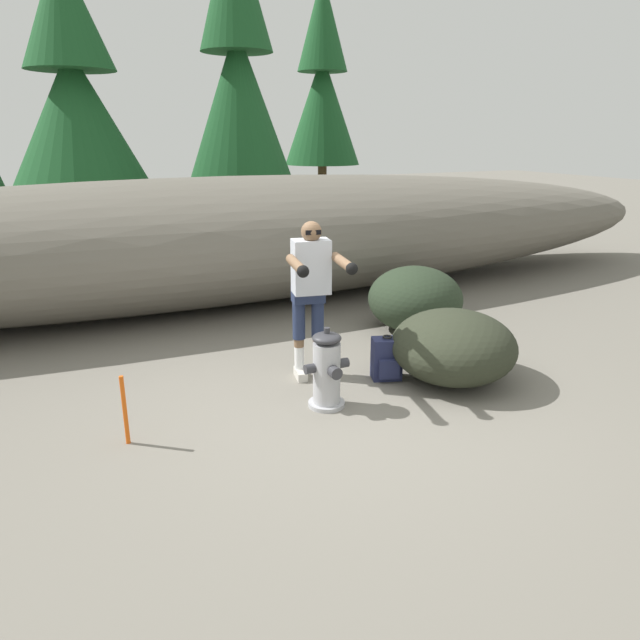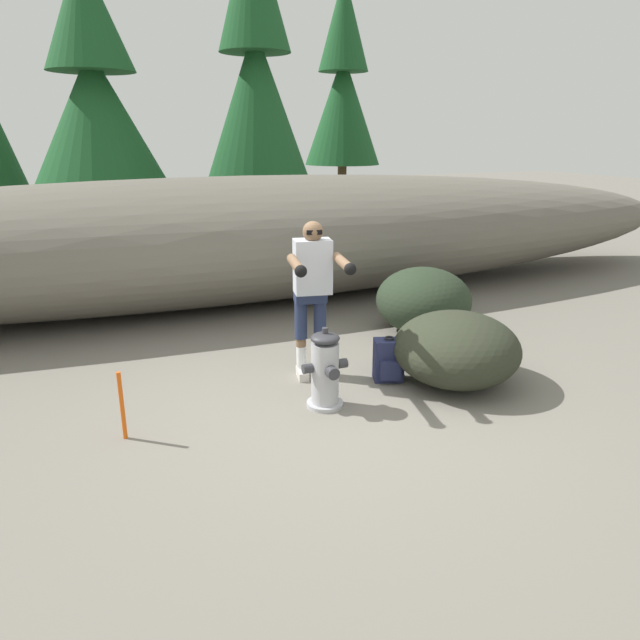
# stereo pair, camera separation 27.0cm
# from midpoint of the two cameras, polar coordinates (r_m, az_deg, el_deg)

# --- Properties ---
(ground_plane) EXTENTS (56.00, 56.00, 0.04)m
(ground_plane) POSITION_cam_midpoint_polar(r_m,az_deg,el_deg) (5.53, -0.01, -8.66)
(ground_plane) COLOR slate
(dirt_embankment) EXTENTS (17.29, 3.20, 1.85)m
(dirt_embankment) POSITION_cam_midpoint_polar(r_m,az_deg,el_deg) (8.95, -11.17, 7.65)
(dirt_embankment) COLOR #666056
(dirt_embankment) RESTS_ON ground_plane
(fire_hydrant) EXTENTS (0.44, 0.39, 0.77)m
(fire_hydrant) POSITION_cam_midpoint_polar(r_m,az_deg,el_deg) (5.40, -0.76, -5.00)
(fire_hydrant) COLOR #B2B2B7
(fire_hydrant) RESTS_ON ground_plane
(utility_worker) EXTENTS (0.64, 1.03, 1.65)m
(utility_worker) POSITION_cam_midpoint_polar(r_m,az_deg,el_deg) (5.78, -2.27, 3.79)
(utility_worker) COLOR beige
(utility_worker) RESTS_ON ground_plane
(spare_backpack) EXTENTS (0.35, 0.34, 0.47)m
(spare_backpack) POSITION_cam_midpoint_polar(r_m,az_deg,el_deg) (6.07, 5.27, -3.85)
(spare_backpack) COLOR #23284C
(spare_backpack) RESTS_ON ground_plane
(boulder_large) EXTENTS (1.83, 1.84, 0.72)m
(boulder_large) POSITION_cam_midpoint_polar(r_m,az_deg,el_deg) (6.11, 11.68, -2.53)
(boulder_large) COLOR #2B3022
(boulder_large) RESTS_ON ground_plane
(boulder_mid) EXTENTS (1.69, 1.69, 0.84)m
(boulder_mid) POSITION_cam_midpoint_polar(r_m,az_deg,el_deg) (7.56, 8.28, 2.04)
(boulder_mid) COLOR #273423
(boulder_mid) RESTS_ON ground_plane
(pine_tree_left) EXTENTS (2.25, 2.25, 5.28)m
(pine_tree_left) POSITION_cam_midpoint_polar(r_m,az_deg,el_deg) (11.21, -23.67, 19.82)
(pine_tree_left) COLOR #47331E
(pine_tree_left) RESTS_ON ground_plane
(pine_tree_center) EXTENTS (2.06, 2.06, 6.25)m
(pine_tree_center) POSITION_cam_midpoint_polar(r_m,az_deg,el_deg) (11.81, -8.75, 22.52)
(pine_tree_center) COLOR #47331E
(pine_tree_center) RESTS_ON ground_plane
(pine_tree_right) EXTENTS (1.84, 1.84, 5.99)m
(pine_tree_right) POSITION_cam_midpoint_polar(r_m,az_deg,el_deg) (15.05, -0.32, 21.71)
(pine_tree_right) COLOR #47331E
(pine_tree_right) RESTS_ON ground_plane
(survey_stake) EXTENTS (0.04, 0.04, 0.60)m
(survey_stake) POSITION_cam_midpoint_polar(r_m,az_deg,el_deg) (5.09, -20.02, -8.31)
(survey_stake) COLOR #E55914
(survey_stake) RESTS_ON ground_plane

